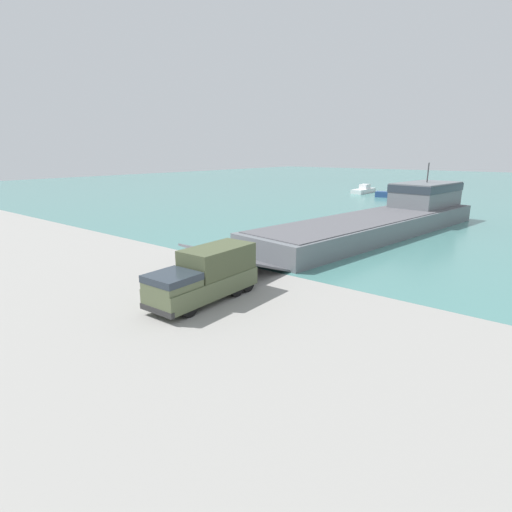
% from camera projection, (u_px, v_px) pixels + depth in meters
% --- Properties ---
extents(ground_plane, '(240.00, 240.00, 0.00)m').
position_uv_depth(ground_plane, '(212.00, 291.00, 25.47)').
color(ground_plane, gray).
extents(water_surface, '(240.00, 180.00, 0.01)m').
position_uv_depth(water_surface, '(489.00, 188.00, 97.88)').
color(water_surface, '#477F7A').
rests_on(water_surface, ground_plane).
extents(landing_craft, '(12.24, 40.07, 7.33)m').
position_uv_depth(landing_craft, '(389.00, 215.00, 44.53)').
color(landing_craft, slate).
rests_on(landing_craft, ground_plane).
extents(military_truck, '(2.72, 7.39, 3.09)m').
position_uv_depth(military_truck, '(205.00, 275.00, 23.65)').
color(military_truck, '#566042').
rests_on(military_truck, ground_plane).
extents(soldier_on_ramp, '(0.27, 0.45, 1.78)m').
position_uv_depth(soldier_on_ramp, '(195.00, 269.00, 26.81)').
color(soldier_on_ramp, '#6B664C').
rests_on(soldier_on_ramp, ground_plane).
extents(moored_boat_b, '(9.05, 3.45, 2.27)m').
position_uv_depth(moored_boat_b, '(400.00, 194.00, 76.42)').
color(moored_boat_b, navy).
rests_on(moored_boat_b, ground_plane).
extents(moored_boat_c, '(2.44, 7.84, 1.81)m').
position_uv_depth(moored_boat_c, '(364.00, 190.00, 85.98)').
color(moored_boat_c, white).
rests_on(moored_boat_c, ground_plane).
extents(mooring_bollard, '(0.23, 0.23, 0.73)m').
position_uv_depth(mooring_bollard, '(205.00, 256.00, 32.57)').
color(mooring_bollard, '#333338').
rests_on(mooring_bollard, ground_plane).
extents(cargo_crate, '(1.03, 1.12, 0.76)m').
position_uv_depth(cargo_crate, '(189.00, 291.00, 24.39)').
color(cargo_crate, '#3D4C33').
rests_on(cargo_crate, ground_plane).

